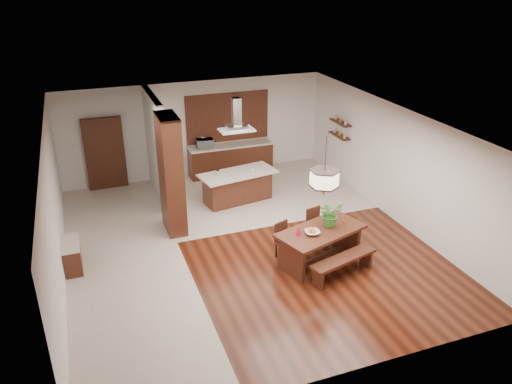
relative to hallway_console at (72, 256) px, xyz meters
name	(u,v)px	position (x,y,z in m)	size (l,w,h in m)	color
room_shell	(243,160)	(3.81, -0.20, 1.75)	(9.00, 9.04, 2.92)	#351409
tile_hallway	(126,263)	(1.06, -0.20, -0.31)	(2.50, 9.00, 0.01)	beige
tile_kitchen	(257,193)	(5.06, 2.30, -0.31)	(5.50, 4.00, 0.01)	beige
soffit_band	(243,124)	(3.81, -0.20, 2.57)	(8.00, 9.00, 0.02)	#422210
partition_pier	(171,175)	(2.41, 1.00, 1.14)	(0.45, 1.00, 2.90)	#32170E
partition_stub	(156,147)	(2.41, 3.10, 1.14)	(0.18, 2.40, 2.90)	silver
hallway_console	(72,256)	(0.00, 0.00, 0.00)	(0.37, 0.88, 0.63)	#32170E
hallway_doorway	(105,154)	(1.11, 4.20, 0.74)	(1.10, 0.20, 2.10)	#32170E
rear_counter	(231,159)	(4.81, 4.00, 0.16)	(2.60, 0.62, 0.95)	#32170E
kitchen_window	(227,117)	(4.81, 4.26, 1.44)	(2.60, 0.08, 1.50)	brown
shelf_lower	(339,136)	(7.68, 2.40, 1.08)	(0.26, 0.90, 0.04)	#32170E
shelf_upper	(340,123)	(7.68, 2.40, 1.49)	(0.26, 0.90, 0.04)	#32170E
dining_table	(321,238)	(5.09, -1.59, 0.27)	(2.12, 1.50, 0.80)	#32170E
dining_bench	(343,266)	(5.30, -2.25, -0.09)	(1.59, 0.35, 0.45)	#32170E
dining_chair_left	(286,241)	(4.46, -1.17, 0.11)	(0.37, 0.37, 0.84)	#32170E
dining_chair_right	(317,227)	(5.37, -0.88, 0.13)	(0.39, 0.39, 0.89)	#32170E
pendant_lantern	(325,167)	(5.09, -1.59, 1.93)	(0.64, 0.64, 1.31)	beige
foliage_plant	(330,214)	(5.35, -1.48, 0.77)	(0.52, 0.45, 0.57)	#337727
fruit_bowl	(312,233)	(4.83, -1.69, 0.52)	(0.31, 0.31, 0.08)	beige
napkin_cone	(299,230)	(4.54, -1.61, 0.59)	(0.13, 0.13, 0.20)	#AF0C23
gold_ornament	(344,222)	(5.67, -1.53, 0.53)	(0.06, 0.06, 0.09)	gold
kitchen_island	(238,186)	(4.38, 1.99, 0.13)	(2.21, 1.24, 0.86)	#32170E
range_hood	(236,114)	(4.38, 2.00, 2.15)	(0.90, 0.55, 0.87)	silver
island_cup	(252,170)	(4.78, 1.89, 0.59)	(0.12, 0.12, 0.09)	silver
microwave	(205,143)	(4.01, 3.98, 0.77)	(0.49, 0.33, 0.27)	#ADAFB4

